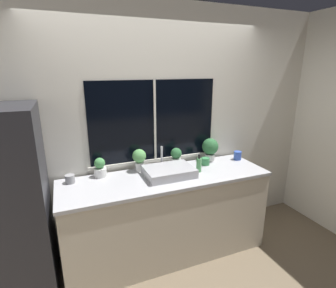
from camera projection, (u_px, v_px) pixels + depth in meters
ground_plane at (178, 271)px, 2.71m from camera, size 14.00×14.00×0.00m
wall_back at (154, 129)px, 2.97m from camera, size 8.00×0.09×2.70m
wall_right at (257, 109)px, 4.43m from camera, size 0.06×7.00×2.70m
counter at (167, 215)px, 2.87m from camera, size 2.19×0.67×0.93m
refrigerator at (3, 210)px, 2.21m from camera, size 0.71×0.71×1.74m
sink at (169, 171)px, 2.74m from camera, size 0.50×0.42×0.26m
potted_plant_far_left at (100, 168)px, 2.70m from camera, size 0.13×0.13×0.20m
potted_plant_center_left at (139, 158)px, 2.84m from camera, size 0.15×0.15×0.25m
potted_plant_center_right at (176, 156)px, 3.01m from camera, size 0.13×0.13×0.21m
potted_plant_far_right at (210, 148)px, 3.16m from camera, size 0.20×0.20×0.28m
soap_bottle at (199, 165)px, 2.83m from camera, size 0.05×0.05×0.19m
mug_blue at (238, 155)px, 3.22m from camera, size 0.09×0.09×0.10m
mug_grey at (70, 179)px, 2.57m from camera, size 0.09×0.09×0.08m
mug_green at (205, 161)px, 3.05m from camera, size 0.09×0.09×0.08m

